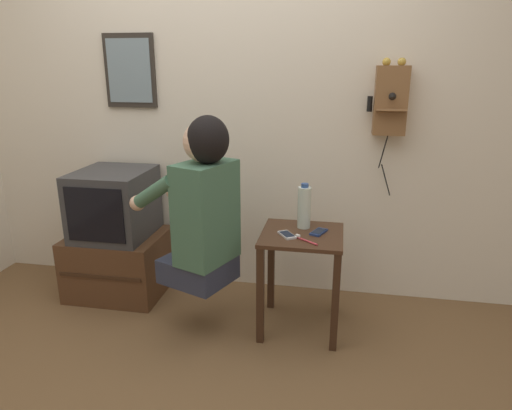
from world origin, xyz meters
TOP-DOWN VIEW (x-y plane):
  - ground_plane at (0.00, 0.00)m, footprint 14.00×14.00m
  - wall_back at (0.00, 0.99)m, footprint 6.80×0.05m
  - side_table at (0.53, 0.46)m, footprint 0.46×0.45m
  - person at (-0.01, 0.32)m, footprint 0.61×0.51m
  - tv_stand at (-0.73, 0.68)m, footprint 0.61×0.51m
  - television at (-0.72, 0.68)m, footprint 0.46×0.51m
  - wall_phone_antique at (0.99, 0.91)m, footprint 0.23×0.19m
  - framed_picture at (-0.67, 0.95)m, footprint 0.35×0.03m
  - cell_phone_held at (0.45, 0.41)m, footprint 0.12×0.14m
  - cell_phone_spare at (0.62, 0.48)m, footprint 0.10×0.14m
  - water_bottle at (0.53, 0.56)m, footprint 0.08×0.08m
  - toothbrush at (0.55, 0.35)m, footprint 0.13×0.10m

SIDE VIEW (x-z plane):
  - ground_plane at x=0.00m, z-range 0.00..0.00m
  - tv_stand at x=-0.73m, z-range 0.00..0.42m
  - side_table at x=0.53m, z-range 0.15..0.75m
  - cell_phone_held at x=0.45m, z-range 0.60..0.61m
  - cell_phone_spare at x=0.62m, z-range 0.60..0.61m
  - toothbrush at x=0.55m, z-range 0.59..0.62m
  - television at x=-0.72m, z-range 0.42..0.86m
  - water_bottle at x=0.53m, z-range 0.59..0.85m
  - person at x=-0.01m, z-range 0.31..1.26m
  - wall_back at x=0.00m, z-range 0.00..2.55m
  - wall_phone_antique at x=0.99m, z-range 0.90..1.72m
  - framed_picture at x=-0.67m, z-range 1.23..1.70m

